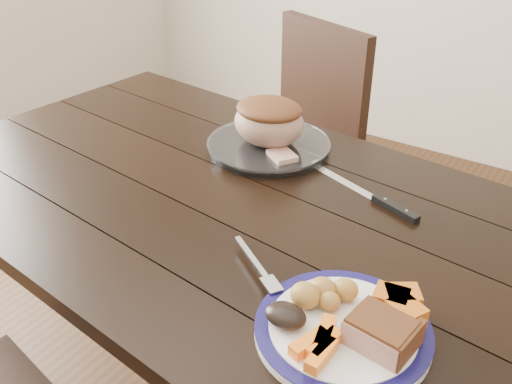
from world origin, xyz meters
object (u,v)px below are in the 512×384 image
Objects in this scene: pork_slice at (380,333)px; roast_joint at (269,123)px; dining_table at (232,231)px; dinner_plate at (343,331)px; carving_knife at (381,201)px; fork at (259,268)px; serving_platter at (269,147)px; chair_far at (296,142)px.

roast_joint is (-0.52, 0.50, 0.04)m from pork_slice.
dining_table is 0.48m from dinner_plate.
carving_knife reaches higher than dining_table.
fork is at bearing -43.79° from dining_table.
fork is (0.27, -0.44, 0.01)m from serving_platter.
dinner_plate is at bearing -47.00° from roast_joint.
chair_far is 3.26× the size of dinner_plate.
chair_far is 1.20m from dinner_plate.
pork_slice is 0.72m from roast_joint.
chair_far is 0.57m from serving_platter.
fork is 0.37m from carving_knife.
chair_far is 3.00× the size of carving_knife.
fork is (0.46, -0.93, 0.25)m from chair_far.
fork is (-0.19, 0.05, 0.01)m from dinner_plate.
chair_far is 0.60m from roast_joint.
roast_joint is at bearing 103.62° from dining_table.
pork_slice is (0.71, -0.98, 0.27)m from chair_far.
dinner_plate is 0.20m from fork.
pork_slice reaches higher than serving_platter.
roast_joint is 0.59× the size of carving_knife.
chair_far is at bearing 123.67° from dinner_plate.
carving_knife is (0.08, 0.36, -0.01)m from fork.
dinner_plate reaches higher than carving_knife.
roast_joint is at bearing 136.40° from pork_slice.
dining_table is 9.13× the size of roast_joint.
dining_table is 0.31m from fork.
pork_slice is (0.52, -0.50, 0.03)m from serving_platter.
roast_joint reaches higher than pork_slice.
serving_platter is at bearing 136.40° from pork_slice.
pork_slice is 0.31× the size of carving_knife.
fork reaches higher than dinner_plate.
chair_far is (-0.25, 0.73, -0.13)m from dining_table.
dinner_plate is 2.97× the size of pork_slice.
serving_platter reaches higher than dinner_plate.
serving_platter is at bearing 180.00° from roast_joint.
chair_far is 1.07m from fork.
dining_table is at bearing 151.64° from pork_slice.
roast_joint reaches higher than carving_knife.
dinner_plate is 0.91× the size of serving_platter.
chair_far is 0.82m from carving_knife.
pork_slice is (0.06, -0.01, 0.03)m from dinner_plate.
fork is at bearing 168.56° from pork_slice.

